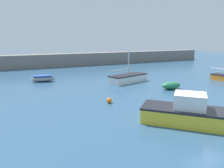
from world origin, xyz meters
The scene contains 7 objects.
ground_plane centered at (0.00, 0.00, -0.10)m, with size 120.00×120.00×0.20m, color #2D5170.
harbor_breakwater centered at (0.00, 30.93, 1.16)m, with size 61.68×2.40×2.33m, color slate.
dinghy_near_pier centered at (4.20, 7.58, 0.39)m, with size 2.18×1.28×0.77m.
sailboat_twin_hulled centered at (2.15, 12.74, 0.47)m, with size 5.30×3.13×3.76m.
rowboat_with_red_cover centered at (-6.90, 17.56, 0.41)m, with size 3.03×1.93×0.82m.
motorboat_with_cabin centered at (-1.35, 0.11, 0.70)m, with size 4.90×5.00×1.90m.
mooring_buoy_orange centered at (-3.62, 5.95, 0.22)m, with size 0.43×0.43×0.43m, color orange.
Camera 1 is at (-10.89, -9.26, 5.11)m, focal length 35.00 mm.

